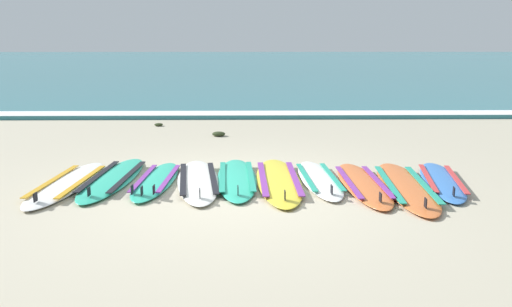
{
  "coord_description": "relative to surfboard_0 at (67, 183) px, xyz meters",
  "views": [
    {
      "loc": [
        0.16,
        -6.32,
        1.97
      ],
      "look_at": [
        0.28,
        1.15,
        0.25
      ],
      "focal_mm": 35.12,
      "sensor_mm": 36.0,
      "label": 1
    }
  ],
  "objects": [
    {
      "name": "seaweed_clump_mid_sand",
      "position": [
        0.42,
        4.78,
        -0.0
      ],
      "size": [
        0.2,
        0.16,
        0.07
      ],
      "primitive_type": "ellipsoid",
      "color": "#2D381E",
      "rests_on": "ground"
    },
    {
      "name": "surfboard_0",
      "position": [
        0.0,
        0.0,
        0.0
      ],
      "size": [
        0.73,
        2.33,
        0.18
      ],
      "color": "white",
      "rests_on": "ground"
    },
    {
      "name": "surfboard_8",
      "position": [
        4.59,
        -0.21,
        -0.0
      ],
      "size": [
        0.81,
        2.54,
        0.18
      ],
      "color": "orange",
      "rests_on": "ground"
    },
    {
      "name": "surfboard_5",
      "position": [
        2.9,
        0.09,
        -0.0
      ],
      "size": [
        0.66,
        2.47,
        0.18
      ],
      "color": "yellow",
      "rests_on": "ground"
    },
    {
      "name": "wave_foam_strip",
      "position": [
        2.32,
        6.09,
        0.02
      ],
      "size": [
        80.0,
        0.78,
        0.11
      ],
      "primitive_type": "cube",
      "color": "white",
      "rests_on": "ground"
    },
    {
      "name": "surfboard_4",
      "position": [
        2.31,
        0.21,
        0.0
      ],
      "size": [
        0.65,
        2.25,
        0.18
      ],
      "color": "#2DB793",
      "rests_on": "ground"
    },
    {
      "name": "surfboard_2",
      "position": [
        1.19,
        0.12,
        0.0
      ],
      "size": [
        0.59,
        2.01,
        0.18
      ],
      "color": "#2DB793",
      "rests_on": "ground"
    },
    {
      "name": "seaweed_clump_near_shoreline",
      "position": [
        1.87,
        3.54,
        0.01
      ],
      "size": [
        0.27,
        0.22,
        0.09
      ],
      "primitive_type": "ellipsoid",
      "color": "#2D381E",
      "rests_on": "ground"
    },
    {
      "name": "surfboard_6",
      "position": [
        3.48,
        0.15,
        0.0
      ],
      "size": [
        0.63,
        2.07,
        0.18
      ],
      "color": "white",
      "rests_on": "ground"
    },
    {
      "name": "sea",
      "position": [
        2.32,
        35.7,
        0.01
      ],
      "size": [
        80.0,
        60.0,
        0.1
      ],
      "primitive_type": "cube",
      "color": "teal",
      "rests_on": "ground"
    },
    {
      "name": "surfboard_9",
      "position": [
        5.18,
        0.04,
        0.0
      ],
      "size": [
        0.91,
        2.13,
        0.18
      ],
      "color": "#3875CC",
      "rests_on": "ground"
    },
    {
      "name": "surfboard_1",
      "position": [
        0.56,
        0.24,
        -0.0
      ],
      "size": [
        0.72,
        2.37,
        0.18
      ],
      "color": "#2DB793",
      "rests_on": "ground"
    },
    {
      "name": "surfboard_7",
      "position": [
        4.04,
        -0.09,
        0.0
      ],
      "size": [
        0.58,
        2.23,
        0.18
      ],
      "color": "orange",
      "rests_on": "ground"
    },
    {
      "name": "ground_plane",
      "position": [
        2.32,
        -0.31,
        -0.04
      ],
      "size": [
        80.0,
        80.0,
        0.0
      ],
      "primitive_type": "plane",
      "color": "#B7AD93"
    },
    {
      "name": "surfboard_3",
      "position": [
        1.78,
        0.12,
        0.0
      ],
      "size": [
        0.85,
        2.35,
        0.18
      ],
      "color": "silver",
      "rests_on": "ground"
    }
  ]
}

